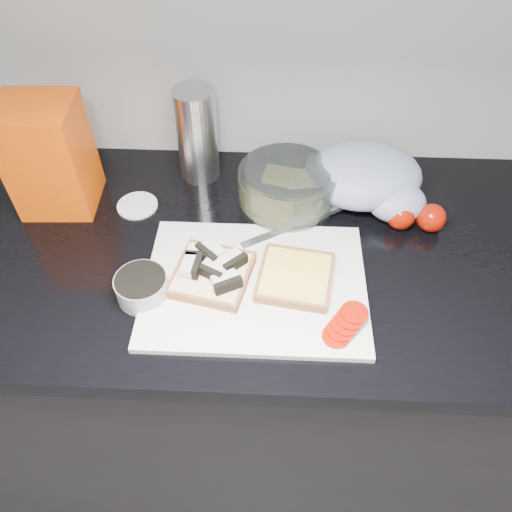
% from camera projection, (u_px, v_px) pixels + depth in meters
% --- Properties ---
extents(base_cabinet, '(3.50, 0.60, 0.86)m').
position_uv_depth(base_cabinet, '(253.00, 365.00, 1.33)').
color(base_cabinet, black).
rests_on(base_cabinet, ground).
extents(countertop, '(3.50, 0.64, 0.04)m').
position_uv_depth(countertop, '(252.00, 251.00, 1.00)').
color(countertop, black).
rests_on(countertop, base_cabinet).
extents(cutting_board, '(0.40, 0.30, 0.01)m').
position_uv_depth(cutting_board, '(255.00, 284.00, 0.91)').
color(cutting_board, white).
rests_on(cutting_board, countertop).
extents(bread_left, '(0.16, 0.16, 0.04)m').
position_uv_depth(bread_left, '(212.00, 272.00, 0.90)').
color(bread_left, beige).
rests_on(bread_left, cutting_board).
extents(bread_right, '(0.15, 0.15, 0.02)m').
position_uv_depth(bread_right, '(295.00, 277.00, 0.90)').
color(bread_right, beige).
rests_on(bread_right, cutting_board).
extents(tomato_slices, '(0.09, 0.10, 0.02)m').
position_uv_depth(tomato_slices, '(345.00, 324.00, 0.83)').
color(tomato_slices, '#A21203').
rests_on(tomato_slices, cutting_board).
extents(knife, '(0.21, 0.13, 0.01)m').
position_uv_depth(knife, '(306.00, 220.00, 1.01)').
color(knife, silver).
rests_on(knife, cutting_board).
extents(seed_tub, '(0.09, 0.09, 0.05)m').
position_uv_depth(seed_tub, '(142.00, 286.00, 0.88)').
color(seed_tub, '#949898').
rests_on(seed_tub, countertop).
extents(tub_lid, '(0.09, 0.09, 0.01)m').
position_uv_depth(tub_lid, '(137.00, 206.00, 1.06)').
color(tub_lid, white).
rests_on(tub_lid, countertop).
extents(glass_bowl, '(0.20, 0.20, 0.08)m').
position_uv_depth(glass_bowl, '(287.00, 188.00, 1.03)').
color(glass_bowl, silver).
rests_on(glass_bowl, countertop).
extents(bread_bag, '(0.15, 0.14, 0.23)m').
position_uv_depth(bread_bag, '(49.00, 157.00, 0.99)').
color(bread_bag, red).
rests_on(bread_bag, countertop).
extents(steel_canister, '(0.09, 0.09, 0.21)m').
position_uv_depth(steel_canister, '(197.00, 135.00, 1.06)').
color(steel_canister, '#B9B9BE').
rests_on(steel_canister, countertop).
extents(grocery_bag, '(0.26, 0.22, 0.11)m').
position_uv_depth(grocery_bag, '(368.00, 179.00, 1.04)').
color(grocery_bag, '#A0B0C5').
rests_on(grocery_bag, countertop).
extents(whole_tomatoes, '(0.12, 0.06, 0.06)m').
position_uv_depth(whole_tomatoes, '(416.00, 217.00, 0.99)').
color(whole_tomatoes, '#A21203').
rests_on(whole_tomatoes, countertop).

